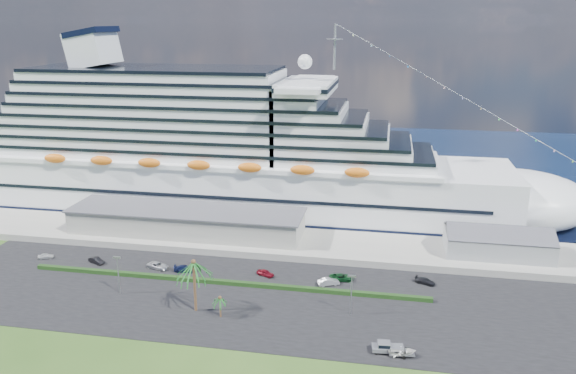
% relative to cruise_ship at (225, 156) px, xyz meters
% --- Properties ---
extents(ground, '(420.00, 420.00, 0.00)m').
position_rel_cruise_ship_xyz_m(ground, '(21.53, -64.00, -16.69)').
color(ground, '#284717').
rests_on(ground, ground).
extents(asphalt_lot, '(140.00, 38.00, 0.12)m').
position_rel_cruise_ship_xyz_m(asphalt_lot, '(21.53, -53.00, -16.63)').
color(asphalt_lot, black).
rests_on(asphalt_lot, ground).
extents(wharf, '(240.00, 20.00, 1.80)m').
position_rel_cruise_ship_xyz_m(wharf, '(21.53, -24.00, -15.79)').
color(wharf, gray).
rests_on(wharf, ground).
extents(water, '(420.00, 160.00, 0.02)m').
position_rel_cruise_ship_xyz_m(water, '(21.53, 66.00, -16.68)').
color(water, black).
rests_on(water, ground).
extents(cruise_ship, '(191.00, 38.00, 54.00)m').
position_rel_cruise_ship_xyz_m(cruise_ship, '(0.00, 0.00, 0.00)').
color(cruise_ship, silver).
rests_on(cruise_ship, ground).
extents(terminal_building, '(61.00, 15.00, 6.30)m').
position_rel_cruise_ship_xyz_m(terminal_building, '(-3.47, -24.00, -11.68)').
color(terminal_building, gray).
rests_on(terminal_building, wharf).
extents(port_shed, '(24.00, 12.31, 7.37)m').
position_rel_cruise_ship_xyz_m(port_shed, '(73.53, -24.00, -12.30)').
color(port_shed, gray).
rests_on(port_shed, wharf).
extents(hedge, '(88.00, 1.10, 0.90)m').
position_rel_cruise_ship_xyz_m(hedge, '(13.53, -48.00, -16.12)').
color(hedge, black).
rests_on(hedge, asphalt_lot).
extents(lamp_post_left, '(1.60, 0.35, 8.27)m').
position_rel_cruise_ship_xyz_m(lamp_post_left, '(-6.47, -56.00, -11.35)').
color(lamp_post_left, gray).
rests_on(lamp_post_left, asphalt_lot).
extents(lamp_post_right, '(1.60, 0.35, 8.27)m').
position_rel_cruise_ship_xyz_m(lamp_post_right, '(41.53, -56.00, -11.35)').
color(lamp_post_right, gray).
rests_on(lamp_post_right, asphalt_lot).
extents(palm_tall, '(8.82, 8.82, 11.13)m').
position_rel_cruise_ship_xyz_m(palm_tall, '(11.53, -60.00, -7.49)').
color(palm_tall, '#47301E').
rests_on(palm_tall, ground).
extents(palm_short, '(3.53, 3.53, 4.56)m').
position_rel_cruise_ship_xyz_m(palm_short, '(17.03, -61.50, -13.03)').
color(palm_short, '#47301E').
rests_on(palm_short, ground).
extents(parked_car_0, '(3.84, 2.59, 1.22)m').
position_rel_cruise_ship_xyz_m(parked_car_0, '(-32.21, -42.59, -15.97)').
color(parked_car_0, '#B7B7B9').
rests_on(parked_car_0, asphalt_lot).
extents(parked_car_1, '(4.52, 3.13, 1.41)m').
position_rel_cruise_ship_xyz_m(parked_car_1, '(-18.90, -42.95, -15.87)').
color(parked_car_1, black).
rests_on(parked_car_1, asphalt_lot).
extents(parked_car_2, '(5.51, 3.63, 1.41)m').
position_rel_cruise_ship_xyz_m(parked_car_2, '(-3.59, -43.07, -15.87)').
color(parked_car_2, '#A3A5AC').
rests_on(parked_car_2, asphalt_lot).
extents(parked_car_3, '(5.16, 2.66, 1.43)m').
position_rel_cruise_ship_xyz_m(parked_car_3, '(3.15, -43.54, -15.86)').
color(parked_car_3, '#121A42').
rests_on(parked_car_3, asphalt_lot).
extents(parked_car_4, '(4.35, 3.06, 1.38)m').
position_rel_cruise_ship_xyz_m(parked_car_4, '(21.53, -42.36, -15.89)').
color(parked_car_4, maroon).
rests_on(parked_car_4, asphalt_lot).
extents(parked_car_5, '(4.91, 3.43, 1.54)m').
position_rel_cruise_ship_xyz_m(parked_car_5, '(35.89, -44.29, -15.81)').
color(parked_car_5, '#A5A6AC').
rests_on(parked_car_5, asphalt_lot).
extents(parked_car_6, '(5.70, 3.41, 1.48)m').
position_rel_cruise_ship_xyz_m(parked_car_6, '(38.41, -41.62, -15.83)').
color(parked_car_6, '#0E3A19').
rests_on(parked_car_6, asphalt_lot).
extents(parked_car_7, '(4.78, 3.40, 1.29)m').
position_rel_cruise_ship_xyz_m(parked_car_7, '(56.36, -39.91, -15.93)').
color(parked_car_7, black).
rests_on(parked_car_7, asphalt_lot).
extents(pickup_truck, '(5.61, 2.56, 1.91)m').
position_rel_cruise_ship_xyz_m(pickup_truck, '(48.68, -67.96, -15.52)').
color(pickup_truck, black).
rests_on(pickup_truck, asphalt_lot).
extents(boat_trailer, '(5.55, 3.93, 1.55)m').
position_rel_cruise_ship_xyz_m(boat_trailer, '(51.13, -68.68, -15.55)').
color(boat_trailer, gray).
rests_on(boat_trailer, asphalt_lot).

